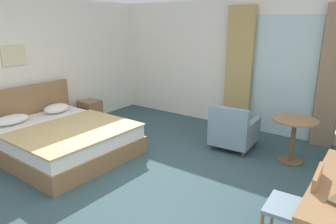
# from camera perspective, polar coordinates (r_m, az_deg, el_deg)

# --- Properties ---
(ground) EXTENTS (6.41, 6.80, 0.10)m
(ground) POSITION_cam_1_polar(r_m,az_deg,el_deg) (4.57, -5.46, -13.13)
(ground) COLOR #334C51
(wall_back) EXTENTS (6.01, 0.12, 2.62)m
(wall_back) POSITION_cam_1_polar(r_m,az_deg,el_deg) (6.71, 12.33, 8.51)
(wall_back) COLOR white
(wall_back) RESTS_ON ground
(wall_left) EXTENTS (0.12, 6.40, 2.62)m
(wall_left) POSITION_cam_1_polar(r_m,az_deg,el_deg) (6.39, -26.28, 6.81)
(wall_left) COLOR white
(wall_left) RESTS_ON ground
(balcony_glass_door) EXTENTS (1.24, 0.02, 2.30)m
(balcony_glass_door) POSITION_cam_1_polar(r_m,az_deg,el_deg) (6.33, 20.29, 5.95)
(balcony_glass_door) COLOR silver
(balcony_glass_door) RESTS_ON ground
(curtain_panel_left) EXTENTS (0.56, 0.10, 2.50)m
(curtain_panel_left) POSITION_cam_1_polar(r_m,az_deg,el_deg) (6.49, 12.95, 7.67)
(curtain_panel_left) COLOR tan
(curtain_panel_left) RESTS_ON ground
(curtain_panel_right) EXTENTS (0.38, 0.10, 2.50)m
(curtain_panel_right) POSITION_cam_1_polar(r_m,az_deg,el_deg) (6.05, 27.78, 5.55)
(curtain_panel_right) COLOR #897056
(curtain_panel_right) RESTS_ON ground
(bed) EXTENTS (2.28, 1.90, 1.04)m
(bed) POSITION_cam_1_polar(r_m,az_deg,el_deg) (5.59, -19.29, -4.55)
(bed) COLOR olive
(bed) RESTS_ON ground
(nightstand) EXTENTS (0.40, 0.39, 0.54)m
(nightstand) POSITION_cam_1_polar(r_m,az_deg,el_deg) (6.97, -14.17, -0.07)
(nightstand) COLOR olive
(nightstand) RESTS_ON ground
(desk_chair) EXTENTS (0.46, 0.48, 0.90)m
(desk_chair) POSITION_cam_1_polar(r_m,az_deg,el_deg) (3.35, 23.10, -15.42)
(desk_chair) COLOR gray
(desk_chair) RESTS_ON ground
(armchair_by_window) EXTENTS (0.74, 0.83, 0.81)m
(armchair_by_window) POSITION_cam_1_polar(r_m,az_deg,el_deg) (5.61, 12.00, -3.44)
(armchair_by_window) COLOR gray
(armchair_by_window) RESTS_ON ground
(round_cafe_table) EXTENTS (0.69, 0.69, 0.73)m
(round_cafe_table) POSITION_cam_1_polar(r_m,az_deg,el_deg) (5.27, 22.26, -3.16)
(round_cafe_table) COLOR olive
(round_cafe_table) RESTS_ON ground
(framed_picture) EXTENTS (0.03, 0.44, 0.36)m
(framed_picture) POSITION_cam_1_polar(r_m,az_deg,el_deg) (6.27, -26.64, 9.37)
(framed_picture) COLOR beige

